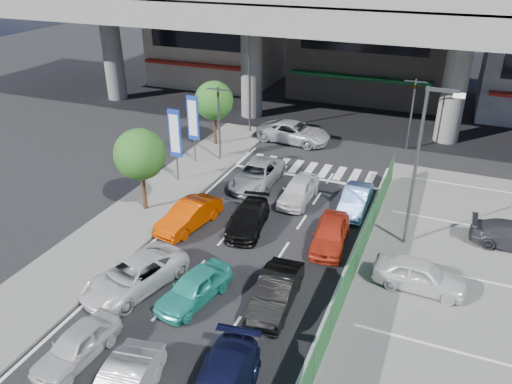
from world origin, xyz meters
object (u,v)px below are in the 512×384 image
at_px(signboard_far, 193,120).
at_px(wagon_silver_front_left, 257,175).
at_px(parked_sedan_white, 420,275).
at_px(traffic_cone, 399,271).
at_px(sedan_white_mid_left, 135,275).
at_px(sedan_white_front_mid, 299,190).
at_px(van_white_back_left, 77,345).
at_px(taxi_orange_right, 330,234).
at_px(street_lamp_left, 252,73).
at_px(sedan_black_mid, 248,219).
at_px(traffic_light_right, 414,97).
at_px(tree_far, 214,101).
at_px(tree_near, 140,155).
at_px(taxi_orange_left, 189,215).
at_px(kei_truck_front_right, 355,200).
at_px(street_lamp_right, 421,156).
at_px(traffic_light_left, 218,105).
at_px(signboard_near, 175,136).
at_px(crossing_wagon_silver, 294,132).
at_px(hatch_black_mid_right, 276,292).
at_px(taxi_teal_mid, 194,287).

xyz_separation_m(signboard_far, wagon_silver_front_left, (5.21, -1.60, -2.37)).
xyz_separation_m(parked_sedan_white, traffic_cone, (-0.90, 0.41, -0.31)).
relative_size(sedan_white_mid_left, sedan_white_front_mid, 1.23).
height_order(van_white_back_left, taxi_orange_right, taxi_orange_right).
relative_size(street_lamp_left, sedan_black_mid, 1.91).
bearing_deg(sedan_white_mid_left, traffic_cone, 40.43).
bearing_deg(traffic_light_right, tree_far, -161.31).
bearing_deg(tree_near, taxi_orange_left, -12.33).
xyz_separation_m(taxi_orange_right, kei_truck_front_right, (0.37, 4.09, -0.04)).
distance_m(street_lamp_right, taxi_orange_left, 12.02).
distance_m(traffic_light_right, sedan_black_mid, 16.35).
relative_size(traffic_light_left, tree_far, 1.08).
distance_m(taxi_orange_left, wagon_silver_front_left, 6.25).
relative_size(signboard_near, taxi_orange_left, 1.12).
distance_m(van_white_back_left, taxi_orange_right, 12.63).
height_order(signboard_far, sedan_black_mid, signboard_far).
distance_m(tree_far, kei_truck_front_right, 13.52).
xyz_separation_m(street_lamp_left, parked_sedan_white, (14.38, -15.59, -4.03)).
bearing_deg(street_lamp_right, sedan_white_front_mid, 160.37).
bearing_deg(sedan_black_mid, traffic_light_right, 58.05).
distance_m(traffic_light_right, street_lamp_left, 11.90).
distance_m(traffic_light_left, kei_truck_front_right, 11.26).
distance_m(taxi_orange_right, sedan_white_front_mid, 4.97).
relative_size(sedan_white_front_mid, traffic_cone, 5.41).
xyz_separation_m(signboard_near, signboard_far, (-0.40, 3.00, 0.00)).
relative_size(sedan_white_mid_left, crossing_wagon_silver, 0.90).
bearing_deg(sedan_white_front_mid, sedan_black_mid, -109.35).
height_order(signboard_near, sedan_white_front_mid, signboard_near).
xyz_separation_m(crossing_wagon_silver, traffic_cone, (9.78, -14.50, -0.33)).
bearing_deg(sedan_black_mid, hatch_black_mid_right, -65.39).
relative_size(tree_near, taxi_teal_mid, 1.24).
bearing_deg(taxi_teal_mid, traffic_light_right, 86.02).
bearing_deg(sedan_white_mid_left, signboard_near, 125.20).
xyz_separation_m(taxi_teal_mid, sedan_black_mid, (-0.19, 6.26, -0.05)).
height_order(sedan_white_mid_left, hatch_black_mid_right, same).
bearing_deg(traffic_light_right, tree_near, -129.81).
xyz_separation_m(signboard_far, tree_near, (0.60, -6.99, 0.32)).
relative_size(tree_far, sedan_white_mid_left, 0.97).
bearing_deg(parked_sedan_white, taxi_orange_right, 69.65).
xyz_separation_m(signboard_far, sedan_white_mid_left, (4.19, -13.22, -2.37)).
xyz_separation_m(tree_far, kei_truck_front_right, (11.76, -6.09, -2.73)).
distance_m(hatch_black_mid_right, taxi_orange_left, 7.76).
height_order(tree_far, sedan_white_mid_left, tree_far).
height_order(tree_far, parked_sedan_white, tree_far).
relative_size(street_lamp_right, tree_far, 1.67).
bearing_deg(taxi_orange_right, street_lamp_right, 19.32).
relative_size(tree_near, parked_sedan_white, 1.20).
bearing_deg(taxi_teal_mid, sedan_white_front_mid, 95.24).
distance_m(signboard_near, signboard_far, 3.03).
height_order(tree_near, sedan_white_mid_left, tree_near).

